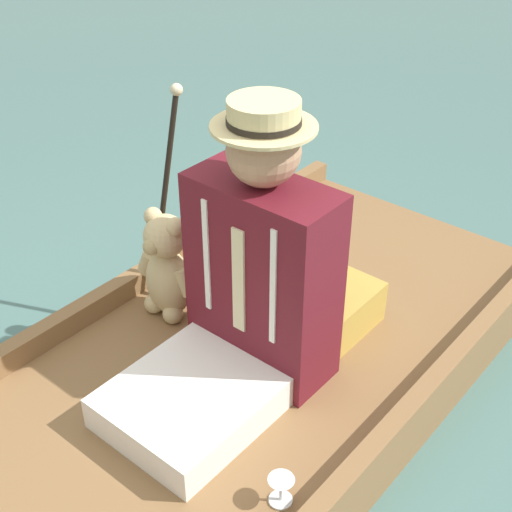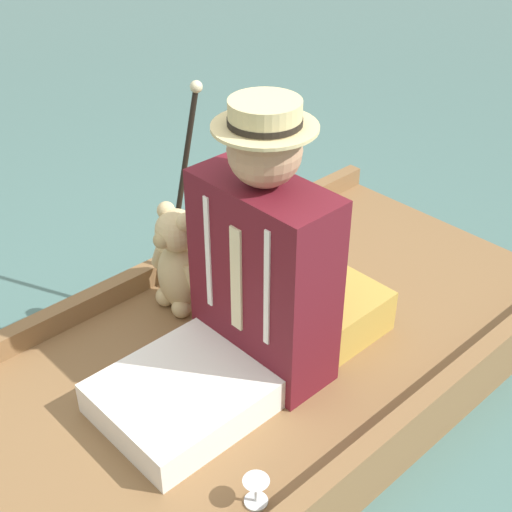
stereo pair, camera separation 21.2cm
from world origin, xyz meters
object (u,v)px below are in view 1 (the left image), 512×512
seated_person (248,287)px  walking_cane (167,176)px  wine_glass (281,486)px  teddy_bear (167,268)px

seated_person → walking_cane: seated_person is taller
seated_person → wine_glass: bearing=134.9°
teddy_bear → wine_glass: bearing=154.5°
wine_glass → walking_cane: size_ratio=0.11×
seated_person → wine_glass: seated_person is taller
seated_person → walking_cane: size_ratio=1.17×
wine_glass → walking_cane: (0.94, -0.53, 0.39)m
seated_person → teddy_bear: (0.41, -0.05, -0.14)m
walking_cane → wine_glass: bearing=150.4°
teddy_bear → walking_cane: size_ratio=0.54×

